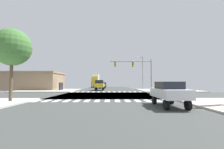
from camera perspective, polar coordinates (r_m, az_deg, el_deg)
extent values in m
cube|color=#383C3A|center=(23.10, -1.91, -7.47)|extent=(14.00, 90.00, 0.05)
cube|color=#383C3A|center=(23.10, -1.91, -7.47)|extent=(90.00, 12.00, 0.05)
cube|color=#B2ADA3|center=(37.19, 19.17, -5.42)|extent=(12.00, 12.00, 0.14)
cube|color=#ACAC9E|center=(37.61, -21.70, -5.35)|extent=(12.00, 12.00, 0.14)
cube|color=white|center=(17.45, -25.63, -8.59)|extent=(0.50, 2.00, 0.01)
cube|color=white|center=(17.05, -22.55, -8.79)|extent=(0.50, 2.00, 0.01)
cube|color=white|center=(16.71, -19.33, -8.98)|extent=(0.50, 2.00, 0.01)
cube|color=white|center=(16.41, -15.99, -9.14)|extent=(0.50, 2.00, 0.01)
cube|color=white|center=(16.18, -12.53, -9.28)|extent=(0.50, 2.00, 0.01)
cube|color=white|center=(16.00, -8.98, -9.38)|extent=(0.50, 2.00, 0.01)
cube|color=white|center=(15.88, -5.36, -9.45)|extent=(0.50, 2.00, 0.01)
cube|color=white|center=(15.83, -1.70, -9.49)|extent=(0.50, 2.00, 0.01)
cube|color=white|center=(15.84, 1.97, -9.48)|extent=(0.50, 2.00, 0.01)
cube|color=white|center=(15.91, 5.62, -9.44)|extent=(0.50, 2.00, 0.01)
cube|color=white|center=(16.04, 9.22, -9.36)|extent=(0.50, 2.00, 0.01)
cube|color=white|center=(16.24, 12.75, -9.25)|extent=(0.50, 2.00, 0.01)
cube|color=white|center=(16.49, 16.17, -9.11)|extent=(0.50, 2.00, 0.01)
cube|color=white|center=(16.80, 19.48, -8.94)|extent=(0.50, 2.00, 0.01)
cube|color=white|center=(31.25, -14.08, -6.13)|extent=(0.50, 2.00, 0.01)
cube|color=white|center=(31.03, -12.28, -6.18)|extent=(0.50, 2.00, 0.01)
cube|color=white|center=(30.84, -10.45, -6.22)|extent=(0.50, 2.00, 0.01)
cube|color=white|center=(30.69, -8.60, -6.25)|extent=(0.50, 2.00, 0.01)
cube|color=white|center=(30.56, -6.73, -6.28)|extent=(0.50, 2.00, 0.01)
cube|color=white|center=(30.47, -4.85, -6.30)|extent=(0.50, 2.00, 0.01)
cube|color=white|center=(30.41, -2.96, -6.31)|extent=(0.50, 2.00, 0.01)
cube|color=white|center=(30.38, -1.07, -6.32)|extent=(0.50, 2.00, 0.01)
cube|color=white|center=(30.38, 0.83, -6.31)|extent=(0.50, 2.00, 0.01)
cube|color=white|center=(30.42, 2.73, -6.31)|extent=(0.50, 2.00, 0.01)
cube|color=white|center=(30.49, 4.61, -6.29)|extent=(0.50, 2.00, 0.01)
cube|color=white|center=(30.59, 6.49, -6.27)|extent=(0.50, 2.00, 0.01)
cube|color=white|center=(30.73, 8.35, -6.25)|extent=(0.50, 2.00, 0.01)
cube|color=white|center=(30.89, 10.20, -6.21)|extent=(0.50, 2.00, 0.01)
cylinder|color=gray|center=(31.18, 14.06, -0.38)|extent=(0.20, 0.20, 6.27)
cylinder|color=gray|center=(30.67, 6.79, 4.73)|extent=(7.92, 0.14, 0.14)
cube|color=yellow|center=(30.66, 7.53, 3.70)|extent=(0.32, 0.40, 1.00)
sphere|color=black|center=(30.45, 7.59, 4.33)|extent=(0.22, 0.22, 0.22)
sphere|color=black|center=(30.42, 7.59, 3.75)|extent=(0.22, 0.22, 0.22)
sphere|color=green|center=(30.38, 7.60, 3.17)|extent=(0.22, 0.22, 0.22)
cube|color=yellow|center=(30.38, 1.13, 3.74)|extent=(0.32, 0.40, 1.00)
sphere|color=black|center=(30.17, 1.15, 4.37)|extent=(0.22, 0.22, 0.22)
sphere|color=black|center=(30.13, 1.15, 3.79)|extent=(0.22, 0.22, 0.22)
sphere|color=green|center=(30.10, 1.15, 3.20)|extent=(0.22, 0.22, 0.22)
cylinder|color=gray|center=(39.17, 11.06, 0.47)|extent=(0.16, 0.16, 8.16)
cylinder|color=gray|center=(39.47, 10.00, 6.25)|extent=(1.40, 0.10, 0.10)
ellipsoid|color=silver|center=(39.34, 9.00, 6.20)|extent=(0.60, 0.32, 0.20)
cube|color=#8C7256|center=(43.10, -27.33, -2.38)|extent=(13.81, 8.75, 3.91)
cube|color=#8B7353|center=(43.16, -27.26, 0.48)|extent=(14.11, 9.05, 0.40)
cube|color=black|center=(36.79, -18.01, -4.18)|extent=(0.24, 2.20, 1.80)
cylinder|color=brown|center=(17.04, -32.78, -1.61)|extent=(0.28, 0.28, 4.13)
sphere|color=#3D6D31|center=(17.34, -32.50, 8.35)|extent=(3.40, 3.40, 3.40)
cylinder|color=black|center=(13.96, 15.05, -8.89)|extent=(0.26, 0.68, 0.68)
cylinder|color=black|center=(14.41, 20.64, -8.61)|extent=(0.26, 0.68, 0.68)
cylinder|color=black|center=(11.19, 19.10, -10.35)|extent=(0.26, 0.68, 0.68)
cylinder|color=black|center=(11.74, 25.84, -9.86)|extent=(0.26, 0.68, 0.68)
cube|color=silver|center=(12.74, 19.92, -6.38)|extent=(1.80, 4.30, 0.66)
cube|color=black|center=(12.71, 19.87, -3.68)|extent=(1.55, 2.24, 0.54)
cylinder|color=black|center=(55.77, -2.33, -4.40)|extent=(0.26, 0.68, 0.68)
cylinder|color=black|center=(55.83, -3.81, -4.40)|extent=(0.26, 0.68, 0.68)
cylinder|color=black|center=(58.69, -2.24, -4.33)|extent=(0.26, 0.68, 0.68)
cylinder|color=black|center=(58.75, -3.64, -4.32)|extent=(0.26, 0.68, 0.68)
cube|color=black|center=(57.24, -3.00, -3.69)|extent=(1.80, 4.30, 0.66)
cube|color=black|center=(57.24, -3.00, -3.09)|extent=(1.55, 2.24, 0.54)
cylinder|color=black|center=(34.61, -3.40, -5.28)|extent=(0.26, 0.74, 0.74)
cylinder|color=black|center=(34.73, -6.04, -5.26)|extent=(0.26, 0.74, 0.74)
cylinder|color=black|center=(38.07, -3.12, -5.06)|extent=(0.26, 0.74, 0.74)
cylinder|color=black|center=(38.18, -5.53, -5.05)|extent=(0.26, 0.74, 0.74)
cube|color=yellow|center=(36.36, -4.51, -3.90)|extent=(2.00, 5.10, 0.86)
cube|color=black|center=(35.47, -4.61, -2.63)|extent=(1.76, 1.79, 0.75)
cylinder|color=black|center=(45.85, -2.76, -4.73)|extent=(0.26, 0.68, 0.68)
cylinder|color=black|center=(45.93, -4.56, -4.72)|extent=(0.26, 0.68, 0.68)
cylinder|color=black|center=(48.77, -2.61, -4.62)|extent=(0.26, 0.68, 0.68)
cylinder|color=black|center=(48.84, -4.31, -4.61)|extent=(0.26, 0.68, 0.68)
cube|color=#5B5867|center=(47.32, -3.55, -3.86)|extent=(1.80, 4.30, 0.66)
cube|color=black|center=(47.32, -3.55, -3.13)|extent=(1.55, 2.24, 0.54)
cylinder|color=black|center=(54.55, -5.29, -4.36)|extent=(0.26, 0.80, 0.80)
cylinder|color=black|center=(54.74, -7.30, -4.35)|extent=(0.26, 0.80, 0.80)
cylinder|color=black|center=(59.42, -4.89, -4.24)|extent=(0.26, 0.80, 0.80)
cylinder|color=black|center=(59.60, -6.73, -4.23)|extent=(0.26, 0.80, 0.80)
cube|color=gold|center=(57.05, -6.04, -3.15)|extent=(2.40, 7.20, 1.49)
cube|color=white|center=(58.15, -5.92, -1.15)|extent=(2.30, 4.18, 2.56)
cube|color=gold|center=(54.92, -6.25, -1.61)|extent=(2.11, 2.02, 1.49)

